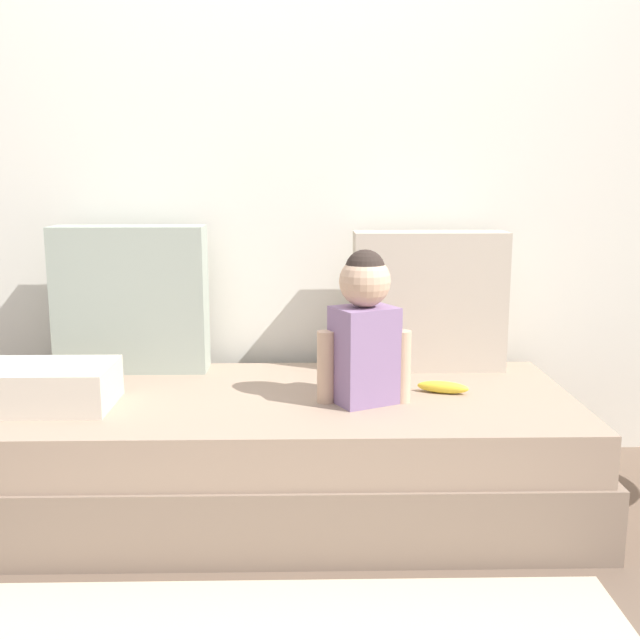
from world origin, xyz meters
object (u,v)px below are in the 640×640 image
couch (279,451)px  throw_pillow_right (429,301)px  banana (443,387)px  toddler (364,327)px  folded_blanket (48,386)px  throw_pillow_left (131,299)px

couch → throw_pillow_right: (0.55, 0.34, 0.45)m
banana → throw_pillow_right: bearing=89.8°
toddler → folded_blanket: bearing=-178.5°
toddler → banana: (0.27, 0.09, -0.22)m
folded_blanket → toddler: bearing=1.5°
throw_pillow_left → throw_pillow_right: size_ratio=0.99×
throw_pillow_left → banana: throw_pillow_left is taller
throw_pillow_left → toddler: bearing=-27.2°
couch → banana: banana is taller
throw_pillow_left → banana: bearing=-16.8°
couch → banana: (0.54, 0.01, 0.22)m
throw_pillow_left → throw_pillow_right: throw_pillow_left is taller
couch → toddler: 0.53m
throw_pillow_left → throw_pillow_right: 1.09m
couch → throw_pillow_right: size_ratio=3.58×
throw_pillow_right → couch: bearing=-148.2°
toddler → banana: bearing=18.8°
couch → throw_pillow_left: throw_pillow_left is taller
folded_blanket → banana: bearing=5.4°
throw_pillow_left → throw_pillow_right: bearing=0.0°
couch → folded_blanket: (-0.71, -0.11, 0.26)m
couch → throw_pillow_left: size_ratio=3.63×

